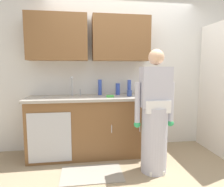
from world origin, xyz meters
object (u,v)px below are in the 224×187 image
at_px(person_at_sink, 155,121).
at_px(knife_on_counter, 45,97).
at_px(bottle_cleaner_spray, 100,87).
at_px(sink, 75,98).
at_px(bottle_water_tall, 118,89).
at_px(cup_by_sink, 129,93).
at_px(sponge, 110,96).
at_px(bottle_water_short, 129,87).

distance_m(person_at_sink, knife_on_counter, 1.70).
bearing_deg(bottle_cleaner_spray, sink, -157.70).
xyz_separation_m(bottle_water_tall, cup_by_sink, (0.15, -0.22, -0.05)).
relative_size(person_at_sink, sponge, 14.73).
bearing_deg(bottle_cleaner_spray, bottle_water_short, 0.72).
height_order(bottle_cleaner_spray, knife_on_counter, bottle_cleaner_spray).
xyz_separation_m(sink, cup_by_sink, (0.86, -0.07, 0.06)).
bearing_deg(person_at_sink, bottle_cleaner_spray, 127.02).
bearing_deg(sink, knife_on_counter, 174.78).
xyz_separation_m(bottle_cleaner_spray, cup_by_sink, (0.45, -0.24, -0.08)).
relative_size(bottle_water_tall, bottle_cleaner_spray, 0.75).
bearing_deg(sponge, sink, 167.25).
distance_m(bottle_cleaner_spray, sponge, 0.34).
relative_size(sink, bottle_cleaner_spray, 1.97).
bearing_deg(bottle_water_tall, cup_by_sink, -55.34).
bearing_deg(cup_by_sink, sponge, -170.33).
bearing_deg(knife_on_counter, bottle_water_short, 112.44).
relative_size(bottle_cleaner_spray, sponge, 2.31).
xyz_separation_m(bottle_water_tall, bottle_water_short, (0.20, 0.03, 0.03)).
xyz_separation_m(bottle_water_tall, bottle_cleaner_spray, (-0.30, 0.02, 0.03)).
height_order(person_at_sink, bottle_water_tall, person_at_sink).
height_order(bottle_water_tall, sponge, bottle_water_tall).
relative_size(sink, sponge, 4.55).
relative_size(bottle_water_tall, bottle_water_short, 0.78).
bearing_deg(person_at_sink, cup_by_sink, 107.77).
xyz_separation_m(bottle_water_short, cup_by_sink, (-0.05, -0.24, -0.07)).
relative_size(sink, person_at_sink, 0.31).
relative_size(knife_on_counter, sponge, 2.18).
distance_m(person_at_sink, bottle_water_short, 0.95).
xyz_separation_m(bottle_cleaner_spray, knife_on_counter, (-0.87, -0.13, -0.12)).
height_order(bottle_cleaner_spray, bottle_water_short, bottle_cleaner_spray).
xyz_separation_m(person_at_sink, bottle_water_tall, (-0.35, 0.83, 0.34)).
bearing_deg(person_at_sink, bottle_water_tall, 112.63).
bearing_deg(bottle_cleaner_spray, bottle_water_tall, -4.22).
xyz_separation_m(sink, bottle_cleaner_spray, (0.41, 0.17, 0.14)).
bearing_deg(bottle_water_tall, person_at_sink, -67.37).
height_order(sink, bottle_water_short, sink).
bearing_deg(sink, cup_by_sink, -4.62).
distance_m(sink, knife_on_counter, 0.46).
relative_size(person_at_sink, bottle_water_tall, 8.47).
distance_m(cup_by_sink, knife_on_counter, 1.32).
height_order(cup_by_sink, knife_on_counter, cup_by_sink).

